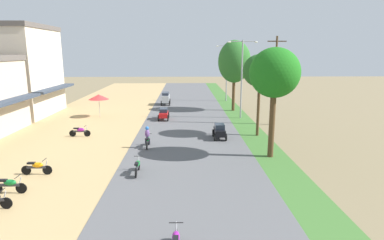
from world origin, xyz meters
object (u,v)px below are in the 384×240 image
streetlamp_near (242,74)px  motorbike_ahead_second (176,240)px  car_hatchback_black (219,131)px  parked_motorbike_sixth (80,131)px  streetlamp_mid (227,69)px  car_van_silver (166,98)px  median_tree_nearest (275,74)px  parked_motorbike_fourth (9,184)px  median_tree_second (260,71)px  motorbike_ahead_fourth (148,137)px  vendor_umbrella (99,97)px  parked_motorbike_fifth (37,167)px  motorbike_ahead_third (137,166)px  utility_pole_near (275,80)px  median_tree_third (234,62)px  car_sedan_red (164,113)px

streetlamp_near → motorbike_ahead_second: size_ratio=4.62×
car_hatchback_black → motorbike_ahead_second: 15.71m
motorbike_ahead_second → parked_motorbike_sixth: bearing=117.9°
streetlamp_mid → car_van_silver: (-8.70, -3.28, -3.69)m
median_tree_nearest → motorbike_ahead_second: median_tree_nearest is taller
car_van_silver → parked_motorbike_fourth: bearing=-103.0°
median_tree_second → motorbike_ahead_second: (-6.63, -16.34, -5.03)m
motorbike_ahead_second → motorbike_ahead_fourth: (-2.48, 12.95, 0.28)m
vendor_umbrella → motorbike_ahead_second: (9.13, -24.66, -1.73)m
median_tree_nearest → car_hatchback_black: median_tree_nearest is taller
parked_motorbike_fifth → motorbike_ahead_third: motorbike_ahead_third is taller
utility_pole_near → motorbike_ahead_third: 17.93m
vendor_umbrella → motorbike_ahead_third: (6.64, -16.97, -1.73)m
car_hatchback_black → motorbike_ahead_second: (-3.23, -15.38, -0.17)m
parked_motorbike_sixth → vendor_umbrella: size_ratio=0.71×
vendor_umbrella → utility_pole_near: 18.85m
streetlamp_near → motorbike_ahead_third: streetlamp_near is taller
utility_pole_near → parked_motorbike_fifth: bearing=-143.4°
parked_motorbike_fourth → motorbike_ahead_fourth: 9.96m
car_hatchback_black → motorbike_ahead_third: car_hatchback_black is taller
median_tree_third → motorbike_ahead_second: 29.47m
parked_motorbike_sixth → motorbike_ahead_second: bearing=-62.1°
car_hatchback_black → streetlamp_near: bearing=69.0°
vendor_umbrella → car_sedan_red: size_ratio=1.12×
car_van_silver → motorbike_ahead_second: size_ratio=1.34×
car_hatchback_black → motorbike_ahead_fourth: 6.20m
median_tree_second → utility_pole_near: 5.19m
parked_motorbike_fourth → parked_motorbike_sixth: 11.18m
median_tree_nearest → motorbike_ahead_fourth: (-8.74, 2.28, -4.91)m
vendor_umbrella → streetlamp_near: streetlamp_near is taller
car_van_silver → motorbike_ahead_second: 32.89m
parked_motorbike_fifth → median_tree_nearest: 15.84m
parked_motorbike_fifth → car_sedan_red: (6.48, 15.40, 0.19)m
vendor_umbrella → streetlamp_mid: size_ratio=0.31×
parked_motorbike_fifth → median_tree_third: bearing=54.4°
parked_motorbike_fifth → median_tree_nearest: (14.66, 2.98, 5.21)m
median_tree_second → motorbike_ahead_third: size_ratio=3.86×
car_hatchback_black → car_sedan_red: (-5.14, 7.71, -0.01)m
vendor_umbrella → utility_pole_near: (18.30, -3.93, 2.21)m
utility_pole_near → car_van_silver: utility_pole_near is taller
parked_motorbike_fifth → car_hatchback_black: size_ratio=0.90×
median_tree_nearest → car_van_silver: bearing=111.1°
utility_pole_near → car_van_silver: size_ratio=3.59×
parked_motorbike_sixth → utility_pole_near: utility_pole_near is taller
parked_motorbike_sixth → car_sedan_red: bearing=45.2°
parked_motorbike_fifth → median_tree_second: median_tree_second is taller
car_van_silver → motorbike_ahead_third: bearing=-90.5°
car_sedan_red → streetlamp_mid: bearing=57.3°
median_tree_nearest → streetlamp_near: size_ratio=0.89×
streetlamp_mid → vendor_umbrella: bearing=-143.7°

